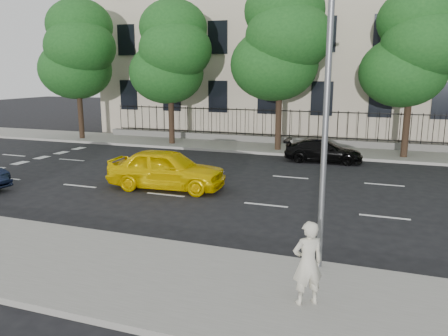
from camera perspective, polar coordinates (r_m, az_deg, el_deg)
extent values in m
plane|color=black|center=(13.45, 2.84, -7.81)|extent=(120.00, 120.00, 0.00)
cube|color=gray|center=(9.97, -4.06, -14.86)|extent=(60.00, 4.00, 0.15)
cube|color=gray|center=(26.74, 11.58, 2.27)|extent=(60.00, 4.00, 0.15)
cube|color=beige|center=(35.56, 14.44, 19.01)|extent=(34.00, 12.00, 18.00)
cube|color=slate|center=(28.36, 12.10, 3.37)|extent=(30.00, 0.50, 0.40)
cube|color=black|center=(28.32, 12.12, 3.97)|extent=(28.80, 0.05, 0.05)
cube|color=black|center=(28.14, 12.27, 7.20)|extent=(28.80, 0.05, 0.05)
cylinder|color=slate|center=(9.88, 13.30, 9.24)|extent=(0.14, 0.14, 8.00)
cylinder|color=#382619|center=(32.15, -18.20, 6.53)|extent=(0.36, 0.36, 3.15)
ellipsoid|color=#194C1A|center=(32.50, -18.82, 12.09)|extent=(4.94, 4.94, 4.06)
ellipsoid|color=#194C1A|center=(31.60, -18.26, 14.74)|extent=(4.68, 4.68, 3.85)
ellipsoid|color=#194C1A|center=(32.42, -18.35, 17.20)|extent=(4.42, 4.42, 3.64)
cylinder|color=#382619|center=(28.43, -6.88, 6.20)|extent=(0.36, 0.36, 2.97)
ellipsoid|color=#194C1A|center=(28.72, -7.49, 12.21)|extent=(4.75, 4.75, 3.90)
ellipsoid|color=#194C1A|center=(27.91, -6.35, 15.07)|extent=(4.50, 4.50, 3.70)
ellipsoid|color=#194C1A|center=(28.72, -6.62, 17.73)|extent=(4.25, 4.25, 3.50)
cylinder|color=#382619|center=(26.07, 7.11, 6.03)|extent=(0.36, 0.36, 3.32)
ellipsoid|color=#194C1A|center=(26.31, 6.58, 13.26)|extent=(5.13, 5.13, 4.21)
ellipsoid|color=#194C1A|center=(25.69, 8.44, 16.55)|extent=(4.86, 4.86, 4.00)
ellipsoid|color=#194C1A|center=(26.51, 7.91, 19.66)|extent=(4.59, 4.59, 3.78)
cylinder|color=#382619|center=(25.51, 22.68, 4.76)|extent=(0.36, 0.36, 3.08)
ellipsoid|color=#194C1A|center=(25.62, 22.30, 11.52)|extent=(4.56, 4.56, 3.74)
ellipsoid|color=#194C1A|center=(25.21, 24.70, 14.33)|extent=(4.32, 4.32, 3.55)
ellipsoid|color=#194C1A|center=(25.89, 23.94, 17.26)|extent=(4.08, 4.08, 3.36)
imported|color=#F3CB00|center=(17.83, -7.49, -0.13)|extent=(4.91, 2.27, 1.63)
imported|color=black|center=(23.68, 12.82, 2.20)|extent=(4.14, 1.85, 1.18)
imported|color=beige|center=(8.84, 10.87, -12.09)|extent=(0.75, 0.68, 1.71)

